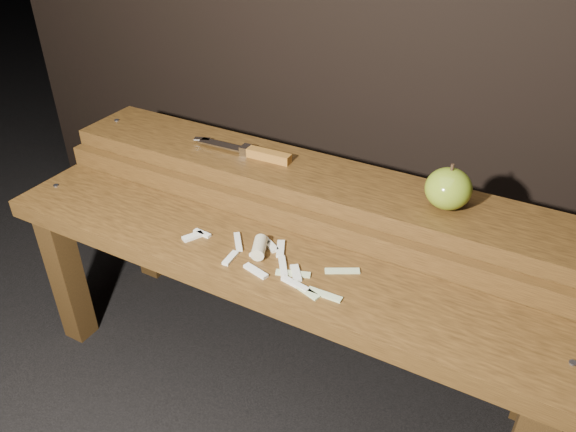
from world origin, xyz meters
The scene contains 6 objects.
ground centered at (0.00, 0.00, 0.00)m, with size 60.00×60.00×0.00m, color black.
bench_front_tier centered at (0.00, -0.06, 0.35)m, with size 1.20×0.20×0.42m.
bench_rear_tier centered at (0.00, 0.17, 0.41)m, with size 1.20×0.21×0.50m.
apple centered at (0.29, 0.17, 0.54)m, with size 0.09×0.09×0.09m.
knife centered at (-0.14, 0.17, 0.51)m, with size 0.25×0.04×0.02m.
apple_scraps centered at (0.01, -0.05, 0.43)m, with size 0.36×0.13×0.03m.
Camera 1 is at (0.46, -0.78, 1.08)m, focal length 35.00 mm.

